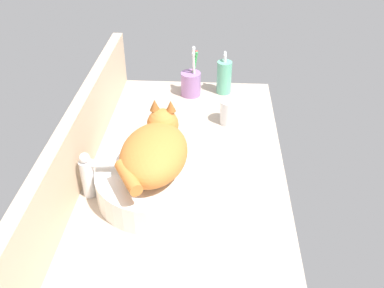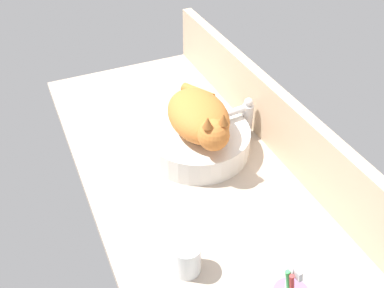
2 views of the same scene
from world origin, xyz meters
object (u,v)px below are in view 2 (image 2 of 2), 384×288
(cat, at_px, (200,117))
(sink_basin, at_px, (198,140))
(faucet, at_px, (244,116))
(water_glass, at_px, (187,259))

(cat, bearing_deg, sink_basin, 178.83)
(cat, height_order, faucet, cat)
(water_glass, bearing_deg, sink_basin, 151.96)
(cat, distance_m, water_glass, 0.43)
(faucet, bearing_deg, water_glass, -43.19)
(sink_basin, xyz_separation_m, faucet, (-0.01, 0.17, 0.03))
(cat, xyz_separation_m, water_glass, (0.37, -0.20, -0.10))
(sink_basin, distance_m, faucet, 0.17)
(faucet, relative_size, water_glass, 1.63)
(cat, xyz_separation_m, faucet, (-0.03, 0.17, -0.06))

